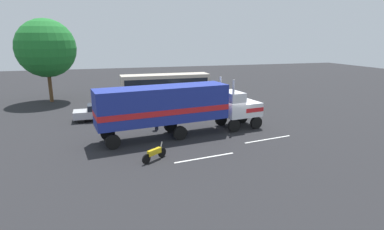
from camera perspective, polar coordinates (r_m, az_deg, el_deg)
ground_plane at (r=27.55m, az=7.51°, el=-2.54°), size 120.00×120.00×0.00m
lane_stripe_near at (r=25.27m, az=13.93°, el=-4.38°), size 4.37×0.81×0.01m
lane_stripe_mid at (r=20.90m, az=2.38°, el=-7.92°), size 4.38×0.73×0.01m
semi_truck at (r=24.84m, az=-2.96°, el=1.74°), size 14.37×4.69×4.50m
person_bystander at (r=26.90m, az=-6.65°, el=-0.94°), size 0.40×0.48×1.63m
parked_bus at (r=39.04m, az=-4.94°, el=5.58°), size 11.00×2.60×3.40m
parked_car at (r=31.42m, az=-17.09°, el=0.55°), size 4.43×1.88×1.57m
motorcycle at (r=20.44m, az=-6.96°, el=-7.11°), size 1.78×1.29×1.12m
tree_left at (r=41.97m, az=-25.46°, el=11.12°), size 7.03×7.03×10.14m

